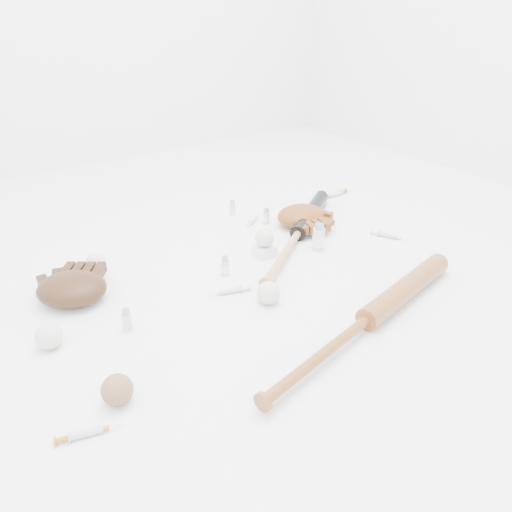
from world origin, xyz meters
TOP-DOWN VIEW (x-y plane):
  - bat_dark at (0.26, 0.10)m, footprint 0.72×0.53m
  - bat_wood at (0.06, -0.45)m, footprint 0.92×0.26m
  - glove_dark at (-0.56, 0.16)m, footprint 0.34×0.34m
  - glove_tan at (0.36, 0.20)m, footprint 0.28×0.28m
  - trading_card at (-0.57, 0.24)m, footprint 0.07×0.09m
  - pedestal at (0.09, 0.07)m, footprint 0.07×0.07m
  - baseball_on_pedestal at (0.09, 0.07)m, footprint 0.07×0.07m
  - baseball_left at (-0.68, -0.03)m, footprint 0.07×0.07m
  - baseball_upper at (-0.44, 0.30)m, footprint 0.07×0.07m
  - baseball_mid at (-0.08, -0.19)m, footprint 0.07×0.07m
  - baseball_aged at (-0.61, -0.32)m, footprint 0.07×0.07m
  - syringe_0 at (-0.70, -0.38)m, footprint 0.15×0.06m
  - syringe_1 at (-0.15, -0.07)m, footprint 0.15×0.07m
  - syringe_2 at (0.22, 0.33)m, footprint 0.13×0.09m
  - syringe_3 at (0.56, -0.08)m, footprint 0.10×0.16m
  - syringe_4 at (0.70, 0.36)m, footprint 0.17×0.04m
  - vial_0 at (0.26, 0.29)m, footprint 0.03×0.03m
  - vial_1 at (0.20, 0.45)m, footprint 0.03×0.03m
  - vial_2 at (-0.10, 0.03)m, footprint 0.03×0.03m
  - vial_3 at (0.28, -0.00)m, footprint 0.04×0.04m
  - vial_4 at (-0.48, -0.07)m, footprint 0.03×0.03m

SIDE VIEW (x-z plane):
  - trading_card at x=-0.57m, z-range 0.00..0.00m
  - syringe_2 at x=0.22m, z-range 0.00..0.02m
  - syringe_1 at x=-0.15m, z-range 0.00..0.02m
  - syringe_0 at x=-0.70m, z-range 0.00..0.02m
  - syringe_3 at x=0.56m, z-range 0.00..0.02m
  - syringe_4 at x=0.70m, z-range 0.00..0.02m
  - pedestal at x=0.09m, z-range 0.00..0.04m
  - bat_dark at x=0.26m, z-range 0.00..0.06m
  - vial_1 at x=0.20m, z-range 0.00..0.06m
  - baseball_upper at x=-0.44m, z-range 0.00..0.07m
  - vial_0 at x=0.26m, z-range 0.00..0.07m
  - vial_2 at x=-0.10m, z-range 0.00..0.07m
  - vial_4 at x=-0.48m, z-range 0.00..0.07m
  - bat_wood at x=0.06m, z-range 0.00..0.07m
  - baseball_left at x=-0.68m, z-range 0.00..0.07m
  - baseball_mid at x=-0.08m, z-range 0.00..0.07m
  - baseball_aged at x=-0.61m, z-range 0.00..0.07m
  - glove_tan at x=0.36m, z-range 0.00..0.08m
  - glove_dark at x=-0.56m, z-range 0.00..0.09m
  - vial_3 at x=0.28m, z-range 0.00..0.10m
  - baseball_on_pedestal at x=0.09m, z-range 0.04..0.11m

